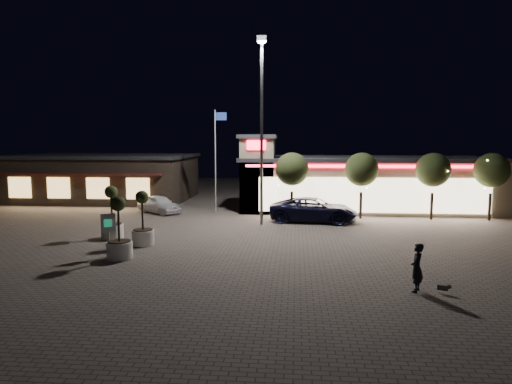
# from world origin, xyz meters

# --- Properties ---
(ground) EXTENTS (90.00, 90.00, 0.00)m
(ground) POSITION_xyz_m (0.00, 0.00, 0.00)
(ground) COLOR #665B52
(ground) RESTS_ON ground
(retail_building) EXTENTS (20.40, 8.40, 6.10)m
(retail_building) POSITION_xyz_m (9.51, 15.82, 2.21)
(retail_building) COLOR gray
(retail_building) RESTS_ON ground
(restaurant_building) EXTENTS (16.40, 11.00, 4.30)m
(restaurant_building) POSITION_xyz_m (-14.00, 19.97, 2.16)
(restaurant_building) COLOR #382D23
(restaurant_building) RESTS_ON ground
(floodlight_pole) EXTENTS (0.60, 0.40, 12.38)m
(floodlight_pole) POSITION_xyz_m (2.00, 8.00, 7.02)
(floodlight_pole) COLOR gray
(floodlight_pole) RESTS_ON ground
(flagpole) EXTENTS (0.95, 0.10, 8.00)m
(flagpole) POSITION_xyz_m (-1.90, 13.00, 4.74)
(flagpole) COLOR white
(flagpole) RESTS_ON ground
(string_tree_a) EXTENTS (2.42, 2.42, 4.79)m
(string_tree_a) POSITION_xyz_m (4.00, 11.00, 3.56)
(string_tree_a) COLOR #332319
(string_tree_a) RESTS_ON ground
(string_tree_b) EXTENTS (2.42, 2.42, 4.79)m
(string_tree_b) POSITION_xyz_m (9.00, 11.00, 3.56)
(string_tree_b) COLOR #332319
(string_tree_b) RESTS_ON ground
(string_tree_c) EXTENTS (2.42, 2.42, 4.79)m
(string_tree_c) POSITION_xyz_m (14.00, 11.00, 3.56)
(string_tree_c) COLOR #332319
(string_tree_c) RESTS_ON ground
(string_tree_d) EXTENTS (2.42, 2.42, 4.79)m
(string_tree_d) POSITION_xyz_m (18.00, 11.00, 3.56)
(string_tree_d) COLOR #332319
(string_tree_d) RESTS_ON ground
(pickup_truck) EXTENTS (6.37, 3.48, 1.69)m
(pickup_truck) POSITION_xyz_m (5.56, 9.40, 0.85)
(pickup_truck) COLOR black
(pickup_truck) RESTS_ON ground
(white_sedan) EXTENTS (4.25, 3.78, 1.39)m
(white_sedan) POSITION_xyz_m (-6.34, 12.19, 0.70)
(white_sedan) COLOR white
(white_sedan) RESTS_ON ground
(pedestrian) EXTENTS (0.68, 0.80, 1.85)m
(pedestrian) POSITION_xyz_m (8.85, -5.17, 0.92)
(pedestrian) COLOR black
(pedestrian) RESTS_ON ground
(dog) EXTENTS (0.48, 0.32, 0.26)m
(dog) POSITION_xyz_m (9.84, -5.35, 0.26)
(dog) COLOR #59514C
(dog) RESTS_ON ground
(planter_left) EXTENTS (1.26, 1.26, 3.10)m
(planter_left) POSITION_xyz_m (-6.27, 2.85, 0.96)
(planter_left) COLOR silver
(planter_left) RESTS_ON ground
(planter_mid) EXTENTS (1.24, 1.24, 3.04)m
(planter_mid) POSITION_xyz_m (-4.12, -1.51, 0.94)
(planter_mid) COLOR silver
(planter_mid) RESTS_ON ground
(planter_right) EXTENTS (1.21, 1.21, 2.98)m
(planter_right) POSITION_xyz_m (-3.98, 1.47, 0.92)
(planter_right) COLOR silver
(planter_right) RESTS_ON ground
(valet_sign) EXTENTS (0.68, 0.30, 2.12)m
(valet_sign) POSITION_xyz_m (-4.81, -1.11, 1.48)
(valet_sign) COLOR gray
(valet_sign) RESTS_ON ground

